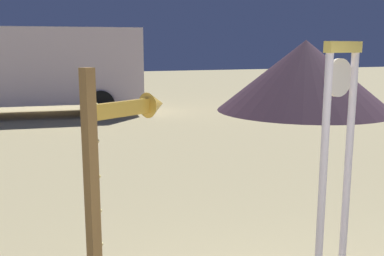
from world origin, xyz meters
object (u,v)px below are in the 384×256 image
arrow_sign (119,148)px  box_truck_near (44,68)px  dome_tent (305,76)px  standing_clock (337,147)px

arrow_sign → box_truck_near: size_ratio=0.30×
box_truck_near → dome_tent: box_truck_near is taller
standing_clock → dome_tent: size_ratio=0.37×
standing_clock → box_truck_near: bearing=99.9°
box_truck_near → dome_tent: size_ratio=1.13×
box_truck_near → dome_tent: bearing=-13.1°
arrow_sign → dome_tent: dome_tent is taller
arrow_sign → standing_clock: bearing=-20.2°
arrow_sign → dome_tent: (8.63, 9.99, -0.12)m
standing_clock → box_truck_near: size_ratio=0.33×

